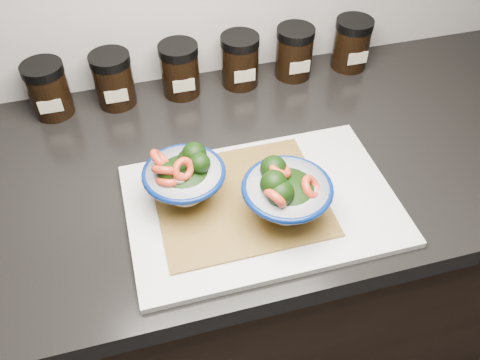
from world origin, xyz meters
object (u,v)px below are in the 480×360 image
object	(u,v)px
cutting_board	(262,205)
spice_jar_a	(48,89)
spice_jar_e	(294,52)
bowl_left	(184,178)
spice_jar_b	(113,79)
spice_jar_f	(351,44)
bowl_right	(286,195)
spice_jar_c	(180,69)
spice_jar_d	(240,60)

from	to	relation	value
cutting_board	spice_jar_a	bearing A→B (deg)	132.81
spice_jar_e	bowl_left	bearing A→B (deg)	-133.69
cutting_board	spice_jar_b	bearing A→B (deg)	119.76
spice_jar_a	spice_jar_f	distance (m)	0.65
bowl_left	bowl_right	bearing A→B (deg)	-28.55
bowl_right	spice_jar_f	bearing A→B (deg)	53.82
spice_jar_a	bowl_left	bearing A→B (deg)	-56.14
spice_jar_a	cutting_board	bearing A→B (deg)	-47.19
bowl_right	spice_jar_c	world-z (taller)	bowl_right
cutting_board	spice_jar_f	size ratio (longest dim) A/B	3.98
spice_jar_a	spice_jar_d	size ratio (longest dim) A/B	1.00
spice_jar_a	spice_jar_d	bearing A→B (deg)	0.00
spice_jar_c	spice_jar_f	bearing A→B (deg)	0.00
cutting_board	spice_jar_a	world-z (taller)	spice_jar_a
spice_jar_a	spice_jar_d	world-z (taller)	same
cutting_board	bowl_right	bearing A→B (deg)	-54.70
spice_jar_a	spice_jar_b	xyz separation A→B (m)	(0.13, 0.00, 0.00)
spice_jar_e	spice_jar_c	bearing A→B (deg)	180.00
bowl_left	spice_jar_b	size ratio (longest dim) A/B	1.21
bowl_left	spice_jar_b	bearing A→B (deg)	105.01
spice_jar_d	bowl_left	bearing A→B (deg)	-119.70
spice_jar_d	spice_jar_f	distance (m)	0.26
spice_jar_a	spice_jar_f	world-z (taller)	same
spice_jar_a	spice_jar_c	bearing A→B (deg)	0.00
spice_jar_b	spice_jar_d	distance (m)	0.27
bowl_right	spice_jar_e	world-z (taller)	bowl_right
spice_jar_f	bowl_right	bearing A→B (deg)	-126.18
spice_jar_a	spice_jar_e	world-z (taller)	same
spice_jar_e	spice_jar_f	xyz separation A→B (m)	(0.13, 0.00, 0.00)
spice_jar_d	spice_jar_f	world-z (taller)	same
spice_jar_b	spice_jar_f	xyz separation A→B (m)	(0.52, 0.00, 0.00)
spice_jar_a	spice_jar_e	xyz separation A→B (m)	(0.52, 0.00, 0.00)
spice_jar_c	spice_jar_e	world-z (taller)	same
spice_jar_e	spice_jar_f	size ratio (longest dim) A/B	1.00
bowl_left	spice_jar_f	xyz separation A→B (m)	(0.44, 0.32, -0.00)
spice_jar_c	spice_jar_f	world-z (taller)	same
cutting_board	bowl_right	size ratio (longest dim) A/B	3.10
spice_jar_d	spice_jar_e	bearing A→B (deg)	0.00
cutting_board	spice_jar_a	distance (m)	0.49
spice_jar_d	spice_jar_f	bearing A→B (deg)	0.00
bowl_right	cutting_board	bearing A→B (deg)	125.30
cutting_board	spice_jar_e	world-z (taller)	spice_jar_e
spice_jar_b	spice_jar_c	size ratio (longest dim) A/B	1.00
spice_jar_b	spice_jar_e	bearing A→B (deg)	0.00
bowl_left	spice_jar_d	xyz separation A→B (m)	(0.18, 0.32, -0.00)
spice_jar_c	spice_jar_f	size ratio (longest dim) A/B	1.00
spice_jar_b	spice_jar_d	world-z (taller)	same
spice_jar_d	spice_jar_e	distance (m)	0.12
bowl_right	spice_jar_a	distance (m)	0.54
bowl_right	spice_jar_b	distance (m)	0.46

